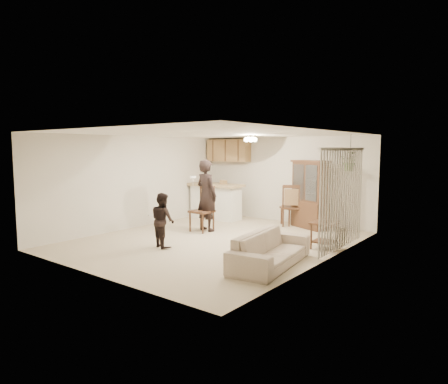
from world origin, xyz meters
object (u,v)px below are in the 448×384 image
Objects in this scene: sofa at (271,246)px; side_table at (324,235)px; adult at (206,197)px; china_hutch at (310,195)px; chair_hutch_left at (291,214)px; chair_bar at (202,219)px; chair_hutch_right at (291,214)px; child at (163,217)px.

sofa is 2.90× the size of side_table.
side_table is at bearing -167.95° from adult.
sofa reaches higher than side_table.
china_hutch is 1.66× the size of chair_hutch_left.
chair_bar is at bearing -175.98° from side_table.
chair_hutch_right is (-0.57, -0.02, -0.58)m from china_hutch.
chair_bar is at bearing -93.74° from chair_hutch_left.
adult is 2.50m from chair_hutch_right.
sofa is 1.68× the size of chair_hutch_left.
sofa is 4.00m from chair_hutch_right.
chair_bar reaches higher than chair_hutch_right.
chair_bar is at bearing 54.96° from sofa.
chair_bar reaches higher than chair_hutch_left.
china_hutch is 0.81m from chair_hutch_right.
chair_hutch_right is (-1.82, 1.88, 0.03)m from side_table.
chair_hutch_left is at bearing 133.09° from side_table.
chair_hutch_left reaches higher than sofa.
sofa is at bearing -156.36° from child.
chair_hutch_right is at bearing 54.91° from chair_bar.
sofa is 1.58× the size of chair_bar.
chair_hutch_right reaches higher than chair_hutch_left.
china_hutch is (-0.99, 3.70, 0.55)m from sofa.
chair_hutch_right reaches higher than side_table.
chair_hutch_left is at bearing -101.99° from chair_hutch_right.
child is at bearing -89.11° from china_hutch.
chair_hutch_right is at bearing -86.39° from child.
chair_bar is 2.58m from chair_hutch_right.
sofa is at bearing -27.55° from chair_bar.
chair_bar is at bearing -110.60° from china_hutch.
china_hutch is (1.61, 3.93, 0.24)m from child.
china_hutch reaches higher than child.
child is at bearing 44.91° from chair_hutch_right.
adult is 1.51× the size of chair_bar.
child reaches higher than chair_bar.
china_hutch reaches higher than adult.
side_table is at bearing 103.94° from chair_hutch_right.
chair_bar is 1.07× the size of chair_hutch_left.
chair_bar is 2.64m from chair_hutch_left.
adult is 1.33× the size of child.
side_table is at bearing -126.14° from child.
adult is 3.31m from side_table.
chair_bar is at bearing 85.99° from adult.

